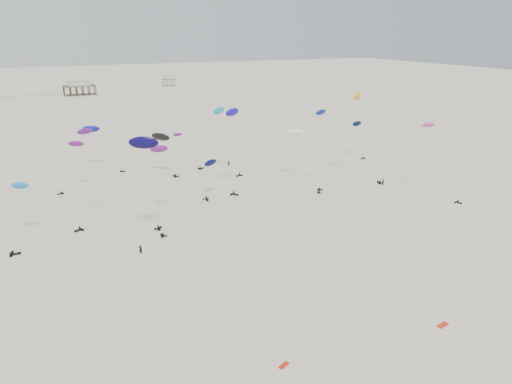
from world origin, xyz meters
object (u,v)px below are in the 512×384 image
pavilion_small (168,82)px  rig_0 (209,173)px  rig_8 (358,130)px  rig_3 (233,127)px  pavilion_main (79,89)px  spectator_0 (141,254)px

pavilion_small → rig_0: bearing=-103.3°
rig_0 → rig_8: bearing=-161.0°
pavilion_small → rig_3: rig_3 is taller
rig_3 → rig_0: bearing=-5.1°
pavilion_main → pavilion_small: pavilion_main is taller
rig_0 → rig_8: (61.81, 19.89, 3.03)m
rig_0 → rig_8: 65.00m
rig_8 → spectator_0: 99.18m
rig_8 → spectator_0: rig_8 is taller
pavilion_main → rig_3: (14.72, -236.78, 13.14)m
pavilion_small → spectator_0: bearing=-106.5°
pavilion_main → rig_0: rig_0 is taller
rig_3 → spectator_0: 49.39m
pavilion_main → pavilion_small: bearing=23.2°
rig_0 → rig_3: size_ratio=0.45×
pavilion_main → rig_3: bearing=-86.4°
rig_8 → spectator_0: (-86.51, -47.55, -9.62)m
rig_8 → pavilion_main: bearing=25.0°
pavilion_small → rig_8: size_ratio=0.71×
pavilion_small → rig_3: bearing=-101.7°
pavilion_small → rig_0: size_ratio=0.88×
pavilion_small → rig_3: 272.80m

